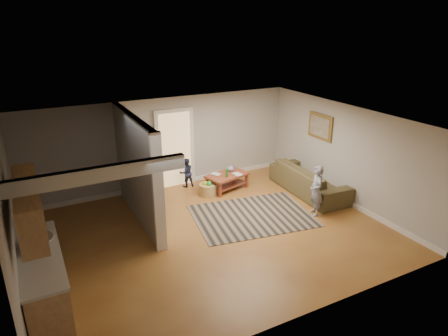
{
  "coord_description": "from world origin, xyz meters",
  "views": [
    {
      "loc": [
        -3.34,
        -6.98,
        4.47
      ],
      "look_at": [
        0.78,
        0.93,
        1.1
      ],
      "focal_mm": 32.0,
      "sensor_mm": 36.0,
      "label": 1
    }
  ],
  "objects": [
    {
      "name": "ground",
      "position": [
        0.0,
        0.0,
        0.0
      ],
      "size": [
        7.5,
        7.5,
        0.0
      ],
      "primitive_type": "plane",
      "color": "brown",
      "rests_on": "ground"
    },
    {
      "name": "child",
      "position": [
        2.6,
        -0.31,
        0.0
      ],
      "size": [
        0.43,
        0.53,
        1.25
      ],
      "primitive_type": "imported",
      "rotation": [
        0.0,
        0.0,
        -1.91
      ],
      "color": "gray",
      "rests_on": "ground"
    },
    {
      "name": "toy_basket",
      "position": [
        0.81,
        1.91,
        0.17
      ],
      "size": [
        0.47,
        0.47,
        0.42
      ],
      "color": "#9E8044",
      "rests_on": "ground"
    },
    {
      "name": "speaker_left",
      "position": [
        -1.0,
        1.2,
        0.55
      ],
      "size": [
        0.12,
        0.12,
        1.1
      ],
      "primitive_type": "cube",
      "rotation": [
        0.0,
        0.0,
        -0.11
      ],
      "color": "black",
      "rests_on": "ground"
    },
    {
      "name": "room_shell",
      "position": [
        -1.07,
        0.43,
        1.46
      ],
      "size": [
        7.54,
        6.02,
        2.52
      ],
      "color": "#B2B0AA",
      "rests_on": "ground"
    },
    {
      "name": "speaker_right",
      "position": [
        -1.0,
        2.7,
        0.44
      ],
      "size": [
        0.11,
        0.11,
        0.87
      ],
      "primitive_type": "cube",
      "rotation": [
        0.0,
        0.0,
        0.29
      ],
      "color": "black",
      "rests_on": "ground"
    },
    {
      "name": "tv_console",
      "position": [
        -0.93,
        2.19,
        0.77
      ],
      "size": [
        0.68,
        1.39,
        1.15
      ],
      "rotation": [
        0.0,
        0.0,
        0.14
      ],
      "color": "maroon",
      "rests_on": "ground"
    },
    {
      "name": "coffee_table",
      "position": [
        1.45,
        2.01,
        0.35
      ],
      "size": [
        1.26,
        0.93,
        0.67
      ],
      "rotation": [
        0.0,
        0.0,
        0.26
      ],
      "color": "maroon",
      "rests_on": "ground"
    },
    {
      "name": "toddler",
      "position": [
        0.51,
        2.7,
        0.0
      ],
      "size": [
        0.41,
        0.32,
        0.83
      ],
      "primitive_type": "imported",
      "rotation": [
        0.0,
        0.0,
        3.15
      ],
      "color": "#212746",
      "rests_on": "ground"
    },
    {
      "name": "area_rug",
      "position": [
        1.22,
        0.3,
        0.01
      ],
      "size": [
        3.05,
        2.43,
        0.01
      ],
      "primitive_type": "cube",
      "rotation": [
        0.0,
        0.0,
        -0.16
      ],
      "color": "black",
      "rests_on": "ground"
    },
    {
      "name": "sofa",
      "position": [
        3.3,
        0.8,
        0.0
      ],
      "size": [
        1.09,
        2.55,
        0.73
      ],
      "primitive_type": "imported",
      "rotation": [
        0.0,
        0.0,
        1.53
      ],
      "color": "#453A22",
      "rests_on": "ground"
    }
  ]
}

